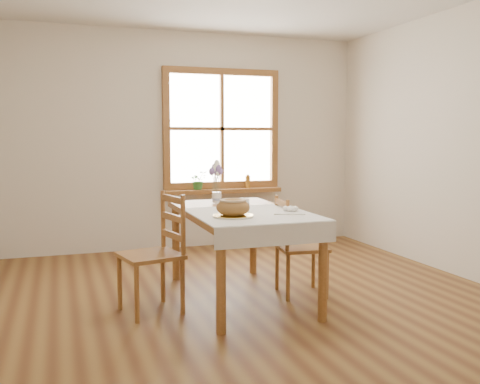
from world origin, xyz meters
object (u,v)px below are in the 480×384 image
object	(u,v)px
dining_table	(240,220)
bread_plate	(233,216)
chair_right	(302,246)
flower_vase	(217,198)
chair_left	(150,254)

from	to	relation	value
dining_table	bread_plate	distance (m)	0.47
chair_right	bread_plate	bearing A→B (deg)	122.64
dining_table	bread_plate	bearing A→B (deg)	-115.28
bread_plate	dining_table	bearing A→B (deg)	64.72
chair_right	flower_vase	xyz separation A→B (m)	(-0.59, 0.55, 0.37)
chair_left	bread_plate	world-z (taller)	chair_left
chair_left	bread_plate	xyz separation A→B (m)	(0.58, -0.30, 0.31)
dining_table	chair_left	size ratio (longest dim) A/B	1.74
chair_right	chair_left	bearing A→B (deg)	99.36
chair_left	chair_right	world-z (taller)	chair_left
chair_left	bread_plate	distance (m)	0.72
chair_left	chair_right	bearing A→B (deg)	78.78
bread_plate	flower_vase	distance (m)	0.91
dining_table	chair_right	size ratio (longest dim) A/B	1.89
chair_left	chair_right	size ratio (longest dim) A/B	1.09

